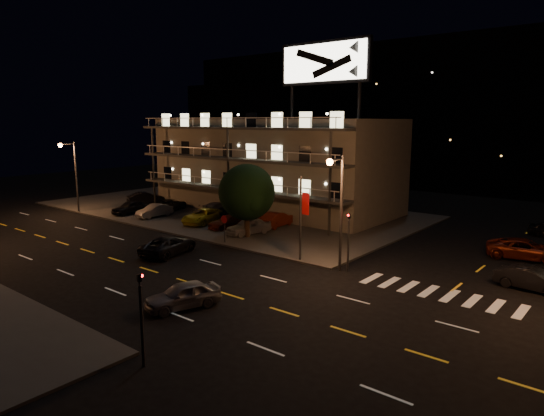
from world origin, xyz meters
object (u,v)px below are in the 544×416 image
Objects in this scene: lot_car_4 at (249,226)px; road_car_west at (169,245)px; road_car_east at (183,295)px; side_car_0 at (532,279)px; lot_car_7 at (218,208)px; tree at (247,194)px; lot_car_2 at (203,216)px.

lot_car_4 is 0.84× the size of road_car_west.
side_car_0 is at bearing 65.96° from road_car_east.
road_car_east is at bearing 131.55° from road_car_west.
road_car_east is at bearing 124.23° from lot_car_7.
tree is 8.06m from lot_car_2.
tree reaches higher than side_car_0.
lot_car_2 is 1.20× the size of lot_car_4.
road_car_east reaches higher than road_car_west.
side_car_0 is at bearing -172.93° from road_car_west.
lot_car_2 reaches higher than road_car_east.
road_car_west is (8.30, -13.55, -0.11)m from lot_car_7.
lot_car_2 is 29.92m from side_car_0.
lot_car_4 is 23.20m from side_car_0.
lot_car_2 is 1.21× the size of side_car_0.
lot_car_4 is at bearing 138.86° from road_car_east.
road_car_east is 11.46m from road_car_west.
side_car_0 is (32.21, -4.68, -0.13)m from lot_car_7.
road_car_west reaches higher than side_car_0.
side_car_0 is (23.19, 0.28, -0.18)m from lot_car_4.
lot_car_7 is at bearing 163.95° from lot_car_4.
lot_car_7 is at bearing -71.80° from road_car_west.
lot_car_4 is at bearing 144.12° from lot_car_7.
road_car_east is (15.38, -15.89, -0.14)m from lot_car_2.
road_car_east is at bearing -56.46° from lot_car_2.
side_car_0 is at bearing -11.33° from lot_car_2.
lot_car_2 is 22.11m from road_car_east.
road_car_west is (-0.71, -8.59, -0.17)m from lot_car_4.
lot_car_4 is 17.49m from road_car_east.
road_car_west is (-9.37, 6.60, -0.01)m from road_car_east.
lot_car_2 is at bearing -70.37° from road_car_west.
lot_car_2 is 1.21× the size of road_car_east.
lot_car_4 is 0.92× the size of lot_car_7.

